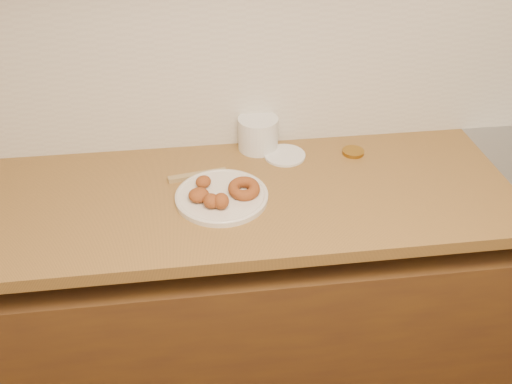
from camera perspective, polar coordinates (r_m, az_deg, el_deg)
wall_back at (r=1.78m, az=8.40°, el=18.75°), size 4.00×0.02×2.70m
base_cabinet at (r=2.03m, az=8.22°, el=-11.09°), size 3.60×0.60×0.77m
butcher_block at (r=1.66m, az=-12.51°, el=-1.29°), size 2.30×0.62×0.04m
backsplash at (r=1.81m, az=8.08°, el=14.11°), size 3.60×0.02×0.60m
donut_plate at (r=1.61m, az=-3.62°, el=-0.49°), size 0.28×0.28×0.02m
ring_donut at (r=1.60m, az=-1.29°, el=0.37°), size 0.12×0.12×0.04m
fried_dough_chunks at (r=1.57m, az=-5.06°, el=-0.35°), size 0.12×0.17×0.05m
plastic_tub at (r=1.83m, az=0.22°, el=6.18°), size 0.18×0.18×0.11m
tub_lid at (r=1.81m, az=3.04°, el=3.88°), size 0.15×0.15×0.01m
brass_jar_lid at (r=1.85m, az=10.19°, el=4.17°), size 0.10×0.10×0.01m
wooden_utensil at (r=1.71m, az=-6.17°, el=1.76°), size 0.19×0.05×0.01m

